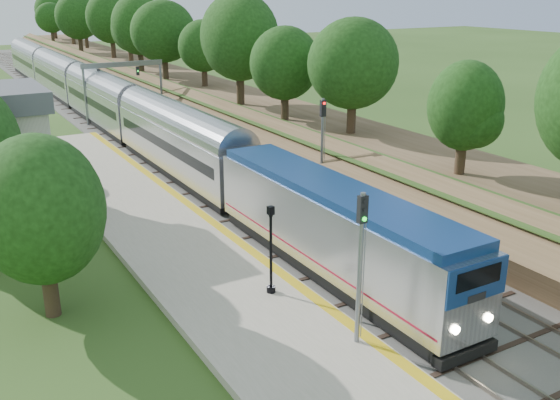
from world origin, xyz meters
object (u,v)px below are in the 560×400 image
lamppost_far (271,255)px  signal_platform (361,253)px  signal_gantry (123,75)px  train (105,105)px  signal_farside (322,138)px

lamppost_far → signal_platform: 5.66m
signal_gantry → lamppost_far: 42.33m
train → signal_platform: (-2.90, -45.63, 1.85)m
lamppost_far → signal_platform: signal_platform is taller
train → signal_platform: signal_platform is taller
lamppost_far → train: bearing=84.7°
signal_gantry → lamppost_far: size_ratio=2.05×
lamppost_far → signal_farside: signal_farside is taller
signal_platform → signal_farside: size_ratio=0.92×
signal_platform → signal_farside: bearing=60.4°
train → lamppost_far: (-3.74, -40.37, -0.05)m
signal_farside → lamppost_far: bearing=-132.7°
signal_farside → signal_gantry: bearing=96.9°
train → signal_farside: signal_farside is taller
signal_gantry → signal_platform: (-5.37, -47.05, -0.71)m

